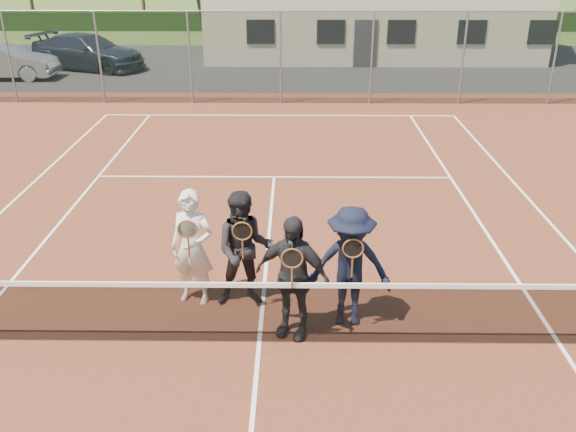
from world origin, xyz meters
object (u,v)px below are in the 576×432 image
Objects in this scene: car_c at (88,52)px; player_d at (350,267)px; player_c at (292,277)px; tennis_net at (259,310)px; player_a at (192,248)px; car_b at (4,62)px; player_b at (245,249)px.

car_c is 21.27m from player_d.
player_c is (8.80, -19.26, 0.19)m from car_c.
tennis_net is 6.49× the size of player_a.
player_a is 2.35m from player_d.
car_c is at bearing -52.84° from car_b.
player_d is at bearing 19.40° from player_c.
player_a reaches higher than car_b.
car_c is at bearing 113.68° from player_b.
player_b is (10.81, -16.40, 0.25)m from car_b.
car_c is at bearing 113.20° from tennis_net.
player_a is at bearing 176.65° from player_b.
car_c is 2.79× the size of player_d.
car_c reaches higher than car_b.
player_b is at bearing -146.75° from car_b.
tennis_net is (8.35, -19.49, -0.19)m from car_c.
player_a is 1.00× the size of player_d.
car_c is 21.21m from tennis_net.
car_c is 2.79× the size of player_a.
player_a is (-1.03, 1.07, 0.38)m from tennis_net.
player_d is at bearing -133.01° from car_c.
player_b is (-0.26, 1.03, 0.38)m from tennis_net.
player_d reaches higher than car_b.
car_b is at bearing 147.43° from car_c.
car_b is 19.65m from player_b.
tennis_net is 1.41m from player_d.
car_c is 2.79× the size of player_b.
player_a is at bearing 166.41° from player_d.
tennis_net is at bearing -46.06° from player_a.
player_d is at bearing 22.45° from tennis_net.
tennis_net is 1.12m from player_b.
player_b is 1.06m from player_c.
player_a is 1.00× the size of player_c.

